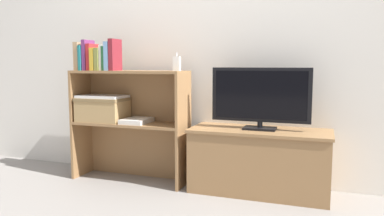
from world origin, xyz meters
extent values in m
plane|color=gray|center=(0.00, 0.00, 0.00)|extent=(16.00, 16.00, 0.00)
cube|color=silver|center=(0.00, 0.41, 1.20)|extent=(10.00, 0.05, 2.40)
cube|color=olive|center=(0.48, 0.19, 0.21)|extent=(0.95, 0.38, 0.43)
cube|color=olive|center=(0.48, 0.19, 0.44)|extent=(0.97, 0.40, 0.02)
cube|color=black|center=(0.48, 0.19, 0.46)|extent=(0.22, 0.14, 0.02)
cylinder|color=black|center=(0.48, 0.19, 0.48)|extent=(0.04, 0.04, 0.04)
cube|color=black|center=(0.48, 0.19, 0.69)|extent=(0.68, 0.03, 0.37)
cube|color=black|center=(0.48, 0.17, 0.69)|extent=(0.62, 0.00, 0.33)
cube|color=olive|center=(-0.95, 0.14, 0.23)|extent=(0.02, 0.29, 0.45)
cube|color=olive|center=(-0.07, 0.14, 0.23)|extent=(0.02, 0.29, 0.45)
cube|color=olive|center=(-0.51, 0.28, 0.23)|extent=(0.86, 0.02, 0.45)
cube|color=olive|center=(-0.51, 0.14, 0.44)|extent=(0.86, 0.29, 0.02)
cube|color=olive|center=(-0.95, 0.14, 0.65)|extent=(0.02, 0.29, 0.40)
cube|color=olive|center=(-0.07, 0.14, 0.65)|extent=(0.02, 0.29, 0.40)
cube|color=olive|center=(-0.51, 0.28, 0.65)|extent=(0.86, 0.02, 0.40)
cube|color=olive|center=(-0.51, 0.14, 0.84)|extent=(0.86, 0.29, 0.02)
cube|color=tan|center=(-0.91, 0.10, 0.96)|extent=(0.04, 0.14, 0.22)
cube|color=#1E7075|center=(-0.87, 0.10, 0.95)|extent=(0.02, 0.16, 0.19)
cube|color=#6B2D66|center=(-0.84, 0.10, 0.97)|extent=(0.03, 0.13, 0.23)
cube|color=#B22328|center=(-0.80, 0.10, 0.95)|extent=(0.03, 0.13, 0.20)
cube|color=gold|center=(-0.76, 0.10, 0.94)|extent=(0.03, 0.15, 0.17)
cube|color=olive|center=(-0.73, 0.10, 0.94)|extent=(0.03, 0.15, 0.17)
cube|color=silver|center=(-0.70, 0.10, 0.95)|extent=(0.02, 0.13, 0.19)
cube|color=#286638|center=(-0.67, 0.10, 0.94)|extent=(0.02, 0.13, 0.18)
cube|color=#709ECC|center=(-0.64, 0.10, 0.96)|extent=(0.03, 0.14, 0.22)
cube|color=maroon|center=(-0.60, 0.10, 0.97)|extent=(0.04, 0.14, 0.24)
cube|color=white|center=(-0.12, 0.14, 0.90)|extent=(0.05, 0.03, 0.10)
cylinder|color=silver|center=(-0.12, 0.14, 0.97)|extent=(0.01, 0.01, 0.03)
cube|color=tan|center=(-0.74, 0.13, 0.55)|extent=(0.36, 0.25, 0.18)
cube|color=olive|center=(-0.74, 0.13, 0.63)|extent=(0.37, 0.25, 0.02)
cube|color=white|center=(-0.74, 0.13, 0.65)|extent=(0.36, 0.23, 0.02)
cylinder|color=#99999E|center=(-0.74, 0.13, 0.66)|extent=(0.02, 0.02, 0.00)
cube|color=silver|center=(-0.44, 0.13, 0.47)|extent=(0.18, 0.25, 0.03)
camera|label=1|loc=(0.89, -2.38, 0.89)|focal=35.00mm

